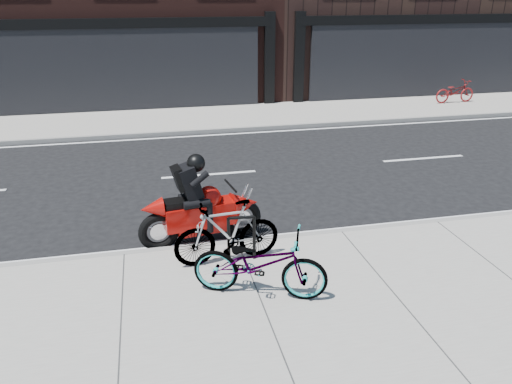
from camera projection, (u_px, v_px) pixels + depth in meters
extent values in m
plane|color=black|center=(221.00, 206.00, 10.87)|extent=(120.00, 120.00, 0.00)
cube|color=gray|center=(281.00, 356.00, 6.32)|extent=(60.00, 6.00, 0.13)
cube|color=gray|center=(188.00, 119.00, 17.85)|extent=(60.00, 3.50, 0.13)
cylinder|color=black|center=(229.00, 239.00, 8.29)|extent=(0.05, 0.05, 0.78)
cylinder|color=black|center=(254.00, 238.00, 8.33)|extent=(0.05, 0.05, 0.78)
cylinder|color=black|center=(241.00, 218.00, 8.16)|extent=(0.43, 0.09, 0.05)
imported|color=gray|center=(260.00, 263.00, 7.29)|extent=(2.12, 1.40, 1.05)
imported|color=gray|center=(227.00, 232.00, 8.21)|extent=(1.83, 0.68, 1.07)
torus|color=black|center=(243.00, 218.00, 9.43)|extent=(0.75, 0.26, 0.74)
torus|color=black|center=(159.00, 232.00, 8.90)|extent=(0.75, 0.26, 0.74)
cube|color=#950A06|center=(201.00, 214.00, 9.08)|extent=(1.39, 0.62, 0.42)
cone|color=#950A06|center=(245.00, 204.00, 9.33)|extent=(0.57, 0.56, 0.49)
sphere|color=#950A06|center=(209.00, 198.00, 9.02)|extent=(0.45, 0.45, 0.45)
cube|color=black|center=(182.00, 203.00, 8.87)|extent=(0.65, 0.40, 0.13)
cylinder|color=silver|center=(166.00, 227.00, 9.14)|extent=(0.62, 0.19, 0.10)
cube|color=black|center=(189.00, 182.00, 8.77)|extent=(0.49, 0.46, 0.66)
cube|color=black|center=(179.00, 178.00, 8.68)|extent=(0.31, 0.37, 0.45)
sphere|color=black|center=(196.00, 163.00, 8.69)|extent=(0.32, 0.32, 0.32)
imported|color=maroon|center=(455.00, 91.00, 19.95)|extent=(1.72, 0.67, 0.89)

